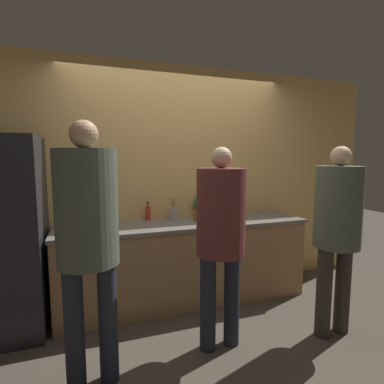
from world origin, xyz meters
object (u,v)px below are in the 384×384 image
(fruit_bowl, at_px, (227,213))
(person_right, at_px, (337,222))
(bottle_amber, at_px, (197,216))
(bottle_red, at_px, (148,213))
(person_left, at_px, (88,228))
(potted_plant, at_px, (201,205))
(utensil_crock, at_px, (173,213))
(cup_black, at_px, (115,225))
(refrigerator, at_px, (3,237))
(person_center, at_px, (221,228))

(fruit_bowl, bearing_deg, person_right, -67.98)
(bottle_amber, distance_m, bottle_red, 0.54)
(person_right, relative_size, bottle_amber, 11.23)
(person_left, xyz_separation_m, potted_plant, (1.26, 1.19, -0.10))
(person_left, bearing_deg, utensil_crock, 51.35)
(cup_black, bearing_deg, refrigerator, 179.22)
(bottle_amber, distance_m, cup_black, 0.88)
(refrigerator, xyz_separation_m, potted_plant, (1.97, 0.27, 0.14))
(potted_plant, bearing_deg, utensil_crock, -169.16)
(person_right, height_order, cup_black, person_right)
(person_right, height_order, bottle_amber, person_right)
(person_right, distance_m, potted_plant, 1.48)
(fruit_bowl, distance_m, bottle_red, 0.93)
(person_center, bearing_deg, cup_black, 133.44)
(utensil_crock, bearing_deg, fruit_bowl, -0.80)
(utensil_crock, bearing_deg, potted_plant, 10.84)
(person_center, relative_size, fruit_bowl, 4.37)
(person_right, bearing_deg, fruit_bowl, 112.02)
(fruit_bowl, relative_size, utensil_crock, 1.53)
(bottle_red, xyz_separation_m, cup_black, (-0.38, -0.29, -0.04))
(refrigerator, height_order, person_center, refrigerator)
(person_left, distance_m, bottle_red, 1.36)
(utensil_crock, distance_m, bottle_red, 0.28)
(cup_black, bearing_deg, fruit_bowl, 8.99)
(person_center, bearing_deg, person_right, -8.97)
(refrigerator, xyz_separation_m, utensil_crock, (1.60, 0.20, 0.07))
(person_center, xyz_separation_m, person_right, (1.03, -0.16, 0.00))
(refrigerator, bearing_deg, person_center, -25.52)
(fruit_bowl, bearing_deg, person_center, -118.52)
(person_right, relative_size, utensil_crock, 6.75)
(fruit_bowl, xyz_separation_m, bottle_red, (-0.93, 0.09, 0.04))
(person_left, height_order, bottle_red, person_left)
(bottle_amber, xyz_separation_m, bottle_red, (-0.50, 0.21, 0.02))
(utensil_crock, xyz_separation_m, potted_plant, (0.36, 0.07, 0.06))
(person_center, bearing_deg, potted_plant, 77.08)
(person_left, distance_m, bottle_amber, 1.50)
(fruit_bowl, relative_size, bottle_red, 1.84)
(bottle_red, xyz_separation_m, potted_plant, (0.63, -0.01, 0.06))
(person_right, distance_m, bottle_red, 1.89)
(person_right, relative_size, cup_black, 19.47)
(person_right, distance_m, fruit_bowl, 1.27)
(utensil_crock, height_order, cup_black, utensil_crock)
(person_center, xyz_separation_m, potted_plant, (0.25, 1.09, 0.01))
(refrigerator, distance_m, bottle_red, 1.37)
(person_right, bearing_deg, bottle_amber, 130.89)
(refrigerator, relative_size, utensil_crock, 7.12)
(person_right, bearing_deg, potted_plant, 121.74)
(utensil_crock, bearing_deg, bottle_red, 163.87)
(person_left, height_order, person_right, person_left)
(person_right, distance_m, cup_black, 2.04)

